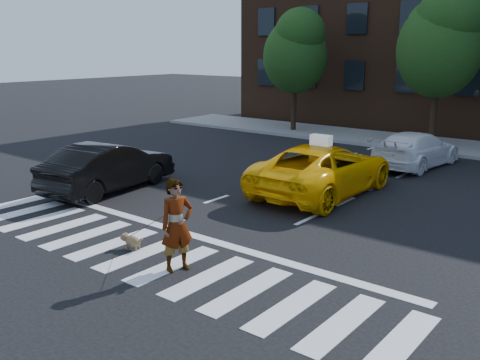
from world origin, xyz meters
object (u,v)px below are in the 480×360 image
Objects in this scene: tree_mid at (441,39)px; woman at (177,225)px; tree_left at (296,48)px; dog at (131,241)px; taxi at (323,169)px; black_sedan at (109,167)px; white_suv at (416,149)px.

tree_mid reaches higher than woman.
tree_left reaches higher than dog.
tree_left is 3.34× the size of woman.
tree_left is at bearing 99.39° from dog.
dog is at bearing 81.27° from taxi.
woman reaches higher than black_sedan.
dog is at bearing 139.12° from black_sedan.
dog is (-0.99, -6.95, -0.58)m from taxi.
white_suv is (8.37, -4.32, -3.76)m from tree_left.
tree_left reaches higher than white_suv.
tree_mid is 1.50× the size of black_sedan.
woman is at bearing 94.81° from taxi.
taxi is at bearing -52.94° from tree_left.
woman is at bearing 145.56° from black_sedan.
tree_left is 1.39× the size of white_suv.
black_sedan is (-5.53, -13.93, -4.07)m from tree_mid.
white_suv is 12.76m from dog.
dog is (4.59, -3.01, -0.57)m from black_sedan.
black_sedan is 11.55m from white_suv.
tree_left is 10.14m from white_suv.
taxi reaches higher than white_suv.
tree_left is at bearing 46.54° from woman.
dog is at bearing 86.60° from white_suv.
white_suv is at bearing -98.76° from taxi.
tree_mid is 6.07m from white_suv.
woman is at bearing -64.32° from tree_left.
woman is (6.25, -3.16, 0.19)m from black_sedan.
white_suv is at bearing -27.32° from tree_left.
taxi is 1.21× the size of white_suv.
black_sedan is at bearing 84.02° from woman.
tree_mid is 1.25× the size of taxi.
black_sedan is at bearing -111.67° from tree_mid.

